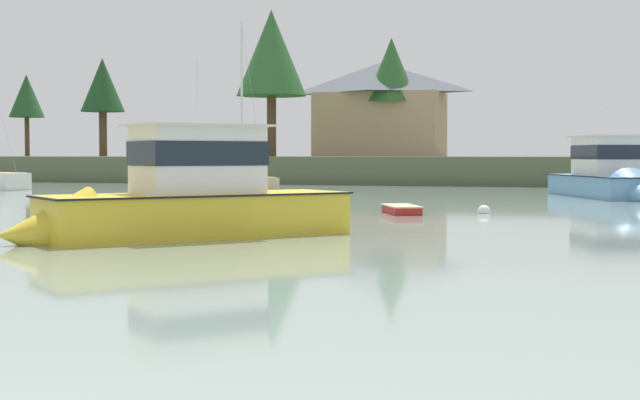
% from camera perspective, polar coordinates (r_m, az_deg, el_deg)
% --- Properties ---
extents(far_shore_bank, '(176.93, 41.10, 2.08)m').
position_cam_1_polar(far_shore_bank, '(87.65, 13.83, 1.87)').
color(far_shore_bank, '#4C563D').
rests_on(far_shore_bank, ground).
extents(dinghy_red, '(2.13, 2.91, 0.44)m').
position_cam_1_polar(dinghy_red, '(36.11, 4.90, -0.64)').
color(dinghy_red, '#B2231E').
rests_on(dinghy_red, ground).
extents(sailboat_sand, '(6.74, 6.13, 11.22)m').
position_cam_1_polar(sailboat_sand, '(61.34, -4.94, 0.85)').
color(sailboat_sand, tan).
rests_on(sailboat_sand, ground).
extents(cruiser_yellow, '(8.11, 8.80, 5.60)m').
position_cam_1_polar(cruiser_yellow, '(25.67, -8.88, -0.63)').
color(cruiser_yellow, gold).
rests_on(cruiser_yellow, ground).
extents(dinghy_teal, '(3.47, 2.06, 0.62)m').
position_cam_1_polar(dinghy_teal, '(47.74, -6.73, 0.22)').
color(dinghy_teal, '#196B70').
rests_on(dinghy_teal, ground).
extents(cruiser_skyblue, '(6.67, 11.00, 5.91)m').
position_cam_1_polar(cruiser_skyblue, '(51.47, 17.01, 1.03)').
color(cruiser_skyblue, '#669ECC').
rests_on(cruiser_skyblue, ground).
extents(mooring_buoy_white, '(0.48, 0.48, 0.53)m').
position_cam_1_polar(mooring_buoy_white, '(36.71, 9.78, -0.66)').
color(mooring_buoy_white, white).
rests_on(mooring_buoy_white, ground).
extents(shore_tree_left, '(6.01, 6.01, 12.55)m').
position_cam_1_polar(shore_tree_left, '(82.46, -2.93, 8.73)').
color(shore_tree_left, brown).
rests_on(shore_tree_left, far_shore_bank).
extents(shore_tree_center, '(4.33, 4.33, 9.72)m').
position_cam_1_polar(shore_tree_center, '(97.27, -12.89, 6.65)').
color(shore_tree_center, brown).
rests_on(shore_tree_center, far_shore_bank).
extents(shore_tree_right_mid, '(4.73, 4.73, 10.72)m').
position_cam_1_polar(shore_tree_right_mid, '(87.03, 4.29, 7.71)').
color(shore_tree_right_mid, brown).
rests_on(shore_tree_right_mid, far_shore_bank).
extents(shore_tree_inland_b, '(3.71, 3.71, 8.66)m').
position_cam_1_polar(shore_tree_inland_b, '(105.96, -17.16, 5.94)').
color(shore_tree_inland_b, brown).
rests_on(shore_tree_inland_b, far_shore_bank).
extents(cottage_eastern, '(12.37, 6.67, 8.65)m').
position_cam_1_polar(cottage_eastern, '(88.59, 3.62, 5.52)').
color(cottage_eastern, tan).
rests_on(cottage_eastern, far_shore_bank).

